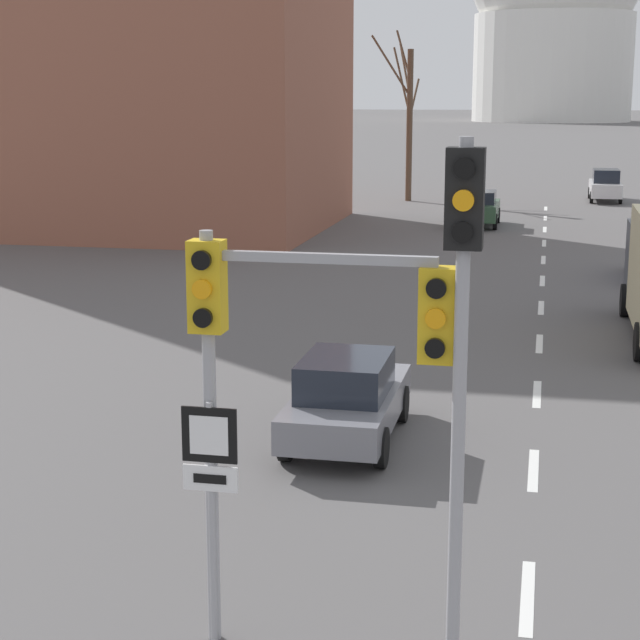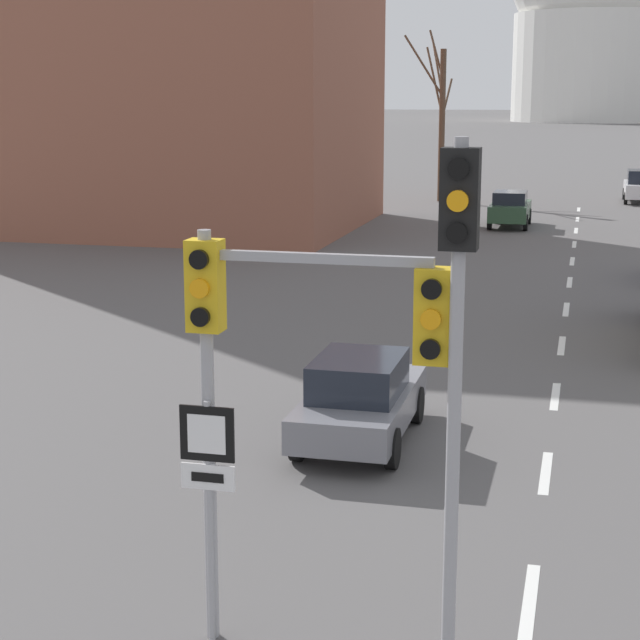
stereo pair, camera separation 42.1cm
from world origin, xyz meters
name	(u,v)px [view 1 (the left image)]	position (x,y,z in m)	size (l,w,h in m)	color
lane_stripe_1	(528,597)	(0.00, 8.27, 0.00)	(0.16, 2.00, 0.01)	silver
lane_stripe_2	(533,470)	(0.00, 12.77, 0.00)	(0.16, 2.00, 0.01)	silver
lane_stripe_3	(537,394)	(0.00, 17.27, 0.00)	(0.16, 2.00, 0.01)	silver
lane_stripe_4	(539,343)	(0.00, 21.77, 0.00)	(0.16, 2.00, 0.01)	silver
lane_stripe_5	(541,308)	(0.00, 26.27, 0.00)	(0.16, 2.00, 0.01)	silver
lane_stripe_6	(542,281)	(0.00, 30.77, 0.00)	(0.16, 2.00, 0.01)	silver
lane_stripe_7	(543,260)	(0.00, 35.27, 0.00)	(0.16, 2.00, 0.01)	silver
lane_stripe_8	(544,243)	(0.00, 39.77, 0.00)	(0.16, 2.00, 0.01)	silver
lane_stripe_9	(545,229)	(0.00, 44.27, 0.00)	(0.16, 2.00, 0.01)	silver
lane_stripe_10	(545,218)	(0.00, 48.77, 0.00)	(0.16, 2.00, 0.01)	silver
lane_stripe_11	(546,208)	(0.00, 53.27, 0.00)	(0.16, 2.00, 0.01)	silver
traffic_signal_near_left	(288,338)	(-2.51, 6.56, 3.44)	(2.73, 0.34, 4.53)	#9E9EA3
traffic_signal_centre_tall	(462,313)	(-0.74, 6.37, 3.81)	(0.36, 0.34, 5.50)	#9E9EA3
route_sign_post	(211,481)	(-3.34, 6.45, 1.87)	(0.60, 0.08, 2.74)	#9E9EA3
sedan_near_left	(605,185)	(3.19, 57.93, 0.88)	(1.71, 4.57, 1.79)	silver
sedan_mid_centre	(347,398)	(-3.19, 13.58, 0.78)	(1.75, 4.06, 1.53)	slate
sedan_far_left	(479,208)	(-2.94, 44.93, 0.83)	(1.75, 4.10, 1.61)	#2D4C33
bare_tree_left_near	(408,115)	(-7.68, 56.02, 4.72)	(2.52, 2.18, 9.34)	brown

